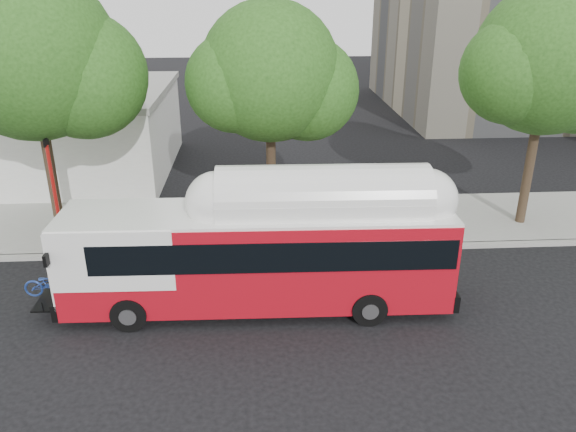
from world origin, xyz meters
The scene contains 10 objects.
ground centered at (0.00, 0.00, 0.00)m, with size 120.00×120.00×0.00m, color black.
sidewalk centered at (0.00, 6.50, 0.07)m, with size 60.00×5.00×0.15m, color gray.
curb_strip centered at (0.00, 3.90, 0.07)m, with size 60.00×0.30×0.15m, color gray.
red_curb_segment centered at (-3.00, 3.90, 0.08)m, with size 10.00×0.32×0.16m, color maroon.
street_tree_left centered at (-8.53, 5.56, 6.60)m, with size 6.67×5.80×9.74m.
street_tree_mid centered at (-0.59, 6.06, 5.91)m, with size 5.75×5.00×8.62m.
street_tree_right centered at (9.44, 5.86, 6.26)m, with size 6.21×5.40×9.18m.
low_commercial_bldg centered at (-14.00, 14.00, 2.15)m, with size 16.20×10.20×4.25m.
transit_bus centered at (-1.50, 0.33, 1.66)m, with size 12.05×2.76×3.55m.
signal_pole centered at (-8.51, 4.20, 2.20)m, with size 0.12×0.41×4.29m.
Camera 1 is at (-1.60, -14.33, 9.13)m, focal length 35.00 mm.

